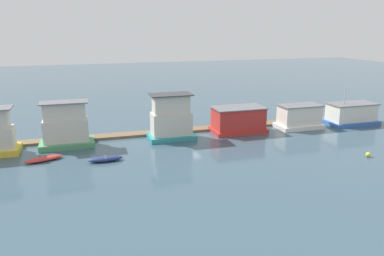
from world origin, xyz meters
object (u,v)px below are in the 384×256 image
at_px(houseboat_teal, 171,119).
at_px(mooring_post_near_left, 333,118).
at_px(houseboat_green, 66,127).
at_px(houseboat_red, 238,120).
at_px(houseboat_blue, 351,114).
at_px(dinghy_red, 44,159).
at_px(houseboat_white, 299,117).
at_px(dinghy_navy, 105,159).
at_px(buoy_yellow, 368,155).

height_order(houseboat_teal, mooring_post_near_left, houseboat_teal).
height_order(houseboat_green, houseboat_red, houseboat_green).
relative_size(houseboat_green, houseboat_blue, 0.84).
bearing_deg(houseboat_red, dinghy_red, -169.47).
bearing_deg(dinghy_red, houseboat_teal, 15.39).
xyz_separation_m(houseboat_white, dinghy_red, (-32.34, -3.91, -1.28)).
xyz_separation_m(houseboat_teal, houseboat_red, (9.07, 0.39, -0.87)).
height_order(dinghy_navy, mooring_post_near_left, mooring_post_near_left).
bearing_deg(houseboat_blue, buoy_yellow, -122.08).
bearing_deg(mooring_post_near_left, houseboat_red, -176.03).
bearing_deg(houseboat_white, houseboat_red, 176.93).
bearing_deg(houseboat_white, mooring_post_near_left, 13.15).
relative_size(houseboat_red, dinghy_navy, 1.95).
height_order(houseboat_blue, dinghy_navy, houseboat_blue).
bearing_deg(buoy_yellow, dinghy_red, 165.31).
bearing_deg(houseboat_red, houseboat_blue, -2.03).
bearing_deg(dinghy_red, houseboat_red, 10.53).
bearing_deg(houseboat_red, buoy_yellow, -54.32).
height_order(houseboat_green, houseboat_blue, houseboat_green).
height_order(houseboat_white, dinghy_red, houseboat_white).
bearing_deg(houseboat_white, dinghy_red, -173.11).
height_order(dinghy_red, dinghy_navy, dinghy_navy).
distance_m(houseboat_teal, houseboat_red, 9.12).
height_order(houseboat_teal, houseboat_white, houseboat_teal).
xyz_separation_m(houseboat_blue, buoy_yellow, (-7.77, -12.40, -1.15)).
xyz_separation_m(dinghy_red, buoy_yellow, (32.90, -8.62, 0.02)).
xyz_separation_m(houseboat_green, dinghy_red, (-2.24, -4.37, -2.04)).
bearing_deg(houseboat_blue, houseboat_teal, 179.53).
bearing_deg(houseboat_teal, houseboat_red, 2.48).
bearing_deg(dinghy_navy, houseboat_green, 121.24).
distance_m(houseboat_teal, dinghy_navy, 10.53).
bearing_deg(dinghy_red, buoy_yellow, -14.69).
distance_m(houseboat_teal, houseboat_blue, 26.20).
bearing_deg(houseboat_red, mooring_post_near_left, 3.97).
distance_m(houseboat_green, houseboat_white, 30.11).
height_order(dinghy_red, buoy_yellow, buoy_yellow).
relative_size(houseboat_red, buoy_yellow, 13.57).
bearing_deg(houseboat_white, houseboat_teal, 179.75).
distance_m(houseboat_red, dinghy_navy, 18.64).
bearing_deg(dinghy_navy, houseboat_white, 12.56).
height_order(houseboat_white, houseboat_blue, houseboat_blue).
bearing_deg(mooring_post_near_left, dinghy_navy, -167.32).
relative_size(houseboat_white, houseboat_blue, 0.84).
height_order(houseboat_green, houseboat_teal, houseboat_teal).
distance_m(houseboat_teal, houseboat_white, 17.88).
height_order(houseboat_green, dinghy_navy, houseboat_green).
bearing_deg(dinghy_navy, houseboat_red, 19.87).
relative_size(houseboat_white, buoy_yellow, 11.88).
bearing_deg(mooring_post_near_left, houseboat_teal, -176.59).
relative_size(houseboat_white, mooring_post_near_left, 4.92).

